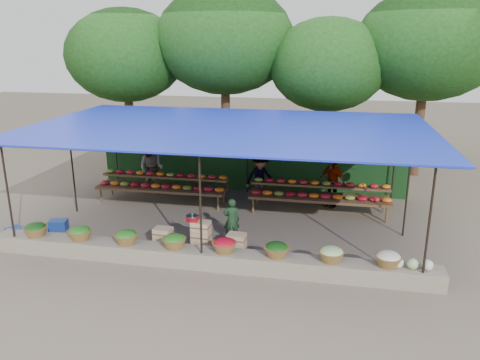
% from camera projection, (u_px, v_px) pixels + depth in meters
% --- Properties ---
extents(ground, '(60.00, 60.00, 0.00)m').
position_uv_depth(ground, '(229.00, 223.00, 13.51)').
color(ground, '#665D4B').
rests_on(ground, ground).
extents(stone_curb, '(10.60, 0.55, 0.40)m').
position_uv_depth(stone_curb, '(204.00, 258.00, 10.87)').
color(stone_curb, '#706959').
rests_on(stone_curb, ground).
extents(stall_canopy, '(10.80, 6.60, 2.82)m').
position_uv_depth(stall_canopy, '(229.00, 131.00, 12.80)').
color(stall_canopy, black).
rests_on(stall_canopy, ground).
extents(produce_baskets, '(8.98, 0.58, 0.34)m').
position_uv_depth(produce_baskets, '(199.00, 243.00, 10.78)').
color(produce_baskets, brown).
rests_on(produce_baskets, stone_curb).
extents(netting_backdrop, '(10.60, 0.06, 2.50)m').
position_uv_depth(netting_backdrop, '(249.00, 155.00, 16.11)').
color(netting_backdrop, '#194017').
rests_on(netting_backdrop, ground).
extents(tree_row, '(16.51, 5.50, 7.12)m').
position_uv_depth(tree_row, '(276.00, 50.00, 17.78)').
color(tree_row, '#3D2916').
rests_on(tree_row, ground).
extents(fruit_table_left, '(4.21, 0.95, 0.93)m').
position_uv_depth(fruit_table_left, '(163.00, 184.00, 15.06)').
color(fruit_table_left, brown).
rests_on(fruit_table_left, ground).
extents(fruit_table_right, '(4.21, 0.95, 0.93)m').
position_uv_depth(fruit_table_right, '(320.00, 193.00, 14.14)').
color(fruit_table_right, brown).
rests_on(fruit_table_right, ground).
extents(crate_counter, '(2.37, 0.37, 0.77)m').
position_uv_depth(crate_counter, '(200.00, 238.00, 11.67)').
color(crate_counter, tan).
rests_on(crate_counter, ground).
extents(weighing_scale, '(0.30, 0.30, 0.32)m').
position_uv_depth(weighing_scale, '(192.00, 218.00, 11.55)').
color(weighing_scale, '#B30E1C').
rests_on(weighing_scale, crate_counter).
extents(vendor_seated, '(0.49, 0.38, 1.17)m').
position_uv_depth(vendor_seated, '(232.00, 220.00, 12.12)').
color(vendor_seated, '#18351D').
rests_on(vendor_seated, ground).
extents(customer_left, '(0.95, 0.78, 1.81)m').
position_uv_depth(customer_left, '(152.00, 168.00, 15.79)').
color(customer_left, slate).
rests_on(customer_left, ground).
extents(customer_mid, '(1.14, 1.00, 1.53)m').
position_uv_depth(customer_mid, '(260.00, 177.00, 15.26)').
color(customer_mid, slate).
rests_on(customer_mid, ground).
extents(customer_right, '(1.01, 0.90, 1.64)m').
position_uv_depth(customer_right, '(332.00, 181.00, 14.61)').
color(customer_right, slate).
rests_on(customer_right, ground).
extents(blue_crate_front, '(0.58, 0.49, 0.30)m').
position_uv_depth(blue_crate_front, '(17.00, 233.00, 12.39)').
color(blue_crate_front, navy).
rests_on(blue_crate_front, ground).
extents(blue_crate_back, '(0.54, 0.44, 0.29)m').
position_uv_depth(blue_crate_back, '(58.00, 225.00, 12.96)').
color(blue_crate_back, navy).
rests_on(blue_crate_back, ground).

